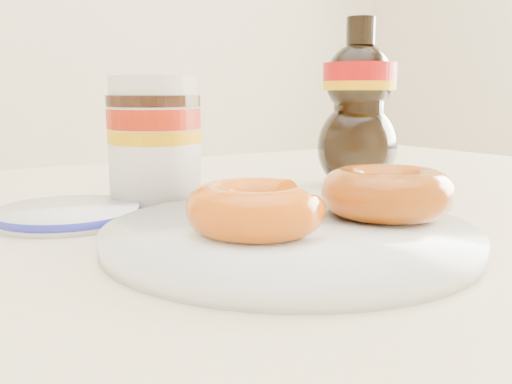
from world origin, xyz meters
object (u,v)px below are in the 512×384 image
donut_bitten (256,208)px  donut_whole (387,192)px  nutella_jar (155,137)px  plate (289,234)px  syrup_bottle (359,103)px  dining_table (227,285)px  blue_rim_saucer (68,214)px

donut_bitten → donut_whole: 0.13m
donut_whole → nutella_jar: bearing=120.9°
plate → syrup_bottle: 0.32m
plate → syrup_bottle: syrup_bottle is taller
dining_table → nutella_jar: nutella_jar is taller
dining_table → plate: size_ratio=4.70×
dining_table → donut_whole: 0.21m
dining_table → nutella_jar: bearing=137.9°
dining_table → donut_bitten: size_ratio=13.19×
dining_table → nutella_jar: (-0.06, 0.05, 0.16)m
dining_table → syrup_bottle: (0.22, 0.04, 0.19)m
donut_bitten → syrup_bottle: size_ratio=0.50×
plate → nutella_jar: size_ratio=2.18×
donut_bitten → blue_rim_saucer: donut_bitten is taller
dining_table → blue_rim_saucer: size_ratio=10.35×
plate → donut_bitten: size_ratio=2.80×
syrup_bottle → nutella_jar: bearing=177.9°
nutella_jar → syrup_bottle: size_ratio=0.64×
blue_rim_saucer → syrup_bottle: bearing=1.7°
donut_whole → blue_rim_saucer: 0.29m
dining_table → syrup_bottle: size_ratio=6.59×
donut_whole → donut_bitten: bearing=175.8°
dining_table → syrup_bottle: 0.29m
dining_table → donut_bitten: (-0.06, -0.15, 0.12)m
donut_bitten → nutella_jar: (0.00, 0.20, 0.04)m
donut_whole → syrup_bottle: 0.26m
blue_rim_saucer → donut_whole: bearing=-40.2°
plate → donut_whole: bearing=-6.8°
nutella_jar → donut_whole: bearing=-59.1°
donut_whole → syrup_bottle: size_ratio=0.54×
donut_bitten → blue_rim_saucer: size_ratio=0.79×
blue_rim_saucer → plate: bearing=-54.1°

